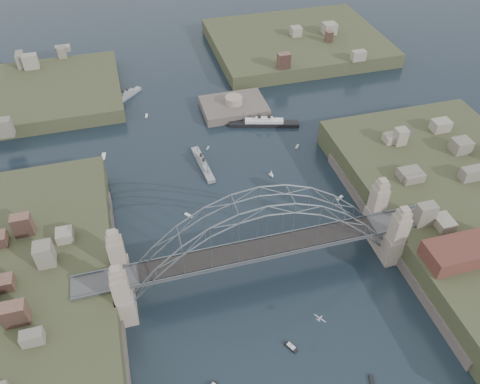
% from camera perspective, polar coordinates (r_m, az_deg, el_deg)
% --- Properties ---
extents(ground, '(500.00, 500.00, 0.00)m').
position_cam_1_polar(ground, '(115.04, 2.40, -9.55)').
color(ground, black).
rests_on(ground, ground).
extents(bridge, '(84.00, 13.80, 24.60)m').
position_cam_1_polar(bridge, '(105.62, 2.59, -5.42)').
color(bridge, '#474749').
rests_on(bridge, ground).
extents(shore_west, '(50.50, 90.00, 12.00)m').
position_cam_1_polar(shore_west, '(116.18, -26.62, -13.86)').
color(shore_west, '#363B22').
rests_on(shore_west, ground).
extents(shore_east, '(50.50, 90.00, 12.00)m').
position_cam_1_polar(shore_east, '(137.25, 25.98, -3.11)').
color(shore_east, '#363B22').
rests_on(shore_east, ground).
extents(headland_nw, '(60.00, 45.00, 9.00)m').
position_cam_1_polar(headland_nw, '(188.11, -23.35, 10.18)').
color(headland_nw, '#363B22').
rests_on(headland_nw, ground).
extents(headland_ne, '(70.00, 55.00, 9.50)m').
position_cam_1_polar(headland_ne, '(211.65, 6.79, 16.99)').
color(headland_ne, '#363B22').
rests_on(headland_ne, ground).
extents(fort_island, '(22.00, 16.00, 9.40)m').
position_cam_1_polar(fort_island, '(168.21, -0.74, 9.68)').
color(fort_island, '#514741').
rests_on(fort_island, ground).
extents(wharf_shed, '(20.00, 8.00, 4.00)m').
position_cam_1_polar(wharf_shed, '(117.59, 25.81, -6.33)').
color(wharf_shed, '#592D26').
rests_on(wharf_shed, shore_east).
extents(finger_pier, '(4.00, 22.00, 1.40)m').
position_cam_1_polar(finger_pier, '(116.07, 26.33, -14.89)').
color(finger_pier, '#474749').
rests_on(finger_pier, ground).
extents(naval_cruiser_near, '(3.93, 17.27, 5.14)m').
position_cam_1_polar(naval_cruiser_near, '(143.11, -4.50, 3.41)').
color(naval_cruiser_near, gray).
rests_on(naval_cruiser_near, ground).
extents(naval_cruiser_far, '(12.02, 11.61, 4.96)m').
position_cam_1_polar(naval_cruiser_far, '(179.44, -13.56, 11.14)').
color(naval_cruiser_far, gray).
rests_on(naval_cruiser_far, ground).
extents(ocean_liner, '(23.16, 9.29, 5.69)m').
position_cam_1_polar(ocean_liner, '(160.11, 2.91, 8.28)').
color(ocean_liner, black).
rests_on(ocean_liner, ground).
extents(aeroplane, '(1.74, 2.47, 0.41)m').
position_cam_1_polar(aeroplane, '(102.10, 9.55, -14.82)').
color(aeroplane, '#B0B3B8').
extents(small_boat_a, '(2.21, 2.32, 0.45)m').
position_cam_1_polar(small_boat_a, '(128.04, -6.21, -2.82)').
color(small_boat_a, silver).
rests_on(small_boat_a, ground).
extents(small_boat_b, '(1.45, 1.61, 2.38)m').
position_cam_1_polar(small_boat_b, '(139.27, 3.77, 2.29)').
color(small_boat_b, silver).
rests_on(small_boat_b, ground).
extents(small_boat_c, '(2.30, 3.09, 1.43)m').
position_cam_1_polar(small_boat_c, '(104.17, 6.15, -18.04)').
color(small_boat_c, silver).
rests_on(small_boat_c, ground).
extents(small_boat_d, '(2.02, 2.33, 0.45)m').
position_cam_1_polar(small_boat_d, '(151.50, 6.89, 5.42)').
color(small_boat_d, silver).
rests_on(small_boat_d, ground).
extents(small_boat_e, '(1.64, 3.56, 0.45)m').
position_cam_1_polar(small_boat_e, '(152.47, -16.11, 4.13)').
color(small_boat_e, silver).
rests_on(small_boat_e, ground).
extents(small_boat_f, '(1.46, 1.75, 0.45)m').
position_cam_1_polar(small_boat_f, '(150.18, -3.91, 5.28)').
color(small_boat_f, silver).
rests_on(small_boat_f, ground).
extents(small_boat_g, '(1.60, 2.82, 0.45)m').
position_cam_1_polar(small_boat_g, '(103.61, 15.59, -21.14)').
color(small_boat_g, silver).
rests_on(small_boat_g, ground).
extents(small_boat_h, '(1.16, 2.23, 0.45)m').
position_cam_1_polar(small_boat_h, '(168.07, -11.19, 8.99)').
color(small_boat_h, silver).
rests_on(small_boat_h, ground).
extents(small_boat_i, '(2.48, 1.93, 0.45)m').
position_cam_1_polar(small_boat_i, '(135.09, 11.92, -0.73)').
color(small_boat_i, silver).
rests_on(small_boat_i, ground).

